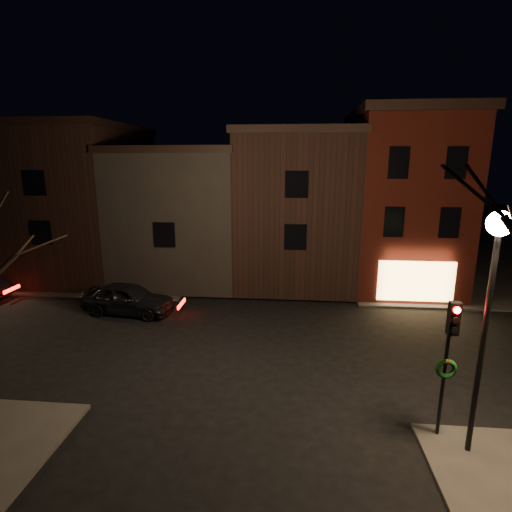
% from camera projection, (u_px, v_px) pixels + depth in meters
% --- Properties ---
extents(ground, '(120.00, 120.00, 0.00)m').
position_uv_depth(ground, '(259.00, 345.00, 17.20)').
color(ground, black).
rests_on(ground, ground).
extents(sidewalk_far_right, '(30.00, 30.00, 0.12)m').
position_uv_depth(sidewalk_far_right, '(507.00, 251.00, 34.73)').
color(sidewalk_far_right, '#2D2B28').
rests_on(sidewalk_far_right, ground).
extents(sidewalk_far_left, '(30.00, 30.00, 0.12)m').
position_uv_depth(sidewalk_far_left, '(70.00, 242.00, 38.37)').
color(sidewalk_far_left, '#2D2B28').
rests_on(sidewalk_far_left, ground).
extents(corner_building, '(6.50, 8.50, 10.50)m').
position_uv_depth(corner_building, '(403.00, 200.00, 24.38)').
color(corner_building, '#49130D').
rests_on(corner_building, ground).
extents(row_building_a, '(7.30, 10.30, 9.40)m').
position_uv_depth(row_building_a, '(296.00, 206.00, 26.10)').
color(row_building_a, black).
rests_on(row_building_a, ground).
extents(row_building_b, '(7.80, 10.30, 8.40)m').
position_uv_depth(row_building_b, '(188.00, 212.00, 26.87)').
color(row_building_b, black).
rests_on(row_building_b, ground).
extents(row_building_c, '(7.30, 10.30, 9.90)m').
position_uv_depth(row_building_c, '(84.00, 200.00, 27.36)').
color(row_building_c, black).
rests_on(row_building_c, ground).
extents(street_lamp_near, '(0.60, 0.60, 6.48)m').
position_uv_depth(street_lamp_near, '(493.00, 270.00, 9.62)').
color(street_lamp_near, black).
rests_on(street_lamp_near, sidewalk_near_right).
extents(traffic_signal, '(0.58, 0.38, 4.05)m').
position_uv_depth(traffic_signal, '(449.00, 349.00, 10.70)').
color(traffic_signal, black).
rests_on(traffic_signal, sidewalk_near_right).
extents(parked_car_a, '(4.92, 2.50, 1.60)m').
position_uv_depth(parked_car_a, '(128.00, 298.00, 20.59)').
color(parked_car_a, black).
rests_on(parked_car_a, ground).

